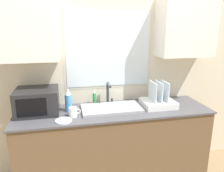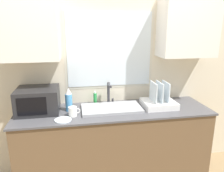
% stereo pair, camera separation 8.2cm
% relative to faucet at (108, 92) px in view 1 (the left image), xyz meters
% --- Properties ---
extents(countertop, '(2.13, 0.63, 0.90)m').
position_rel_faucet_xyz_m(countertop, '(0.02, -0.19, -0.60)').
color(countertop, brown).
rests_on(countertop, ground_plane).
extents(wall_back, '(6.00, 0.38, 2.60)m').
position_rel_faucet_xyz_m(wall_back, '(0.02, 0.10, 0.36)').
color(wall_back, beige).
rests_on(wall_back, ground_plane).
extents(sink_basin, '(0.65, 0.35, 0.03)m').
position_rel_faucet_xyz_m(sink_basin, '(-0.00, -0.19, -0.14)').
color(sink_basin, '#9EA0A5').
rests_on(sink_basin, countertop).
extents(faucet, '(0.08, 0.16, 0.26)m').
position_rel_faucet_xyz_m(faucet, '(0.00, 0.00, 0.00)').
color(faucet, '#333338').
rests_on(faucet, countertop).
extents(microwave, '(0.43, 0.39, 0.26)m').
position_rel_faucet_xyz_m(microwave, '(-0.79, -0.10, -0.02)').
color(microwave, '#232326').
rests_on(microwave, countertop).
extents(dish_rack, '(0.36, 0.32, 0.29)m').
position_rel_faucet_xyz_m(dish_rack, '(0.54, -0.19, -0.09)').
color(dish_rack, white).
rests_on(dish_rack, countertop).
extents(spray_bottle, '(0.07, 0.07, 0.26)m').
position_rel_faucet_xyz_m(spray_bottle, '(-0.46, -0.14, -0.03)').
color(spray_bottle, '#4C99D8').
rests_on(spray_bottle, countertop).
extents(soap_bottle, '(0.04, 0.04, 0.16)m').
position_rel_faucet_xyz_m(soap_bottle, '(-0.16, 0.03, -0.08)').
color(soap_bottle, '#268C3F').
rests_on(soap_bottle, countertop).
extents(mug_near_sink, '(0.12, 0.09, 0.10)m').
position_rel_faucet_xyz_m(mug_near_sink, '(-0.42, -0.30, -0.10)').
color(mug_near_sink, white).
rests_on(mug_near_sink, countertop).
extents(small_plate, '(0.16, 0.16, 0.01)m').
position_rel_faucet_xyz_m(small_plate, '(-0.52, -0.39, -0.15)').
color(small_plate, silver).
rests_on(small_plate, countertop).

